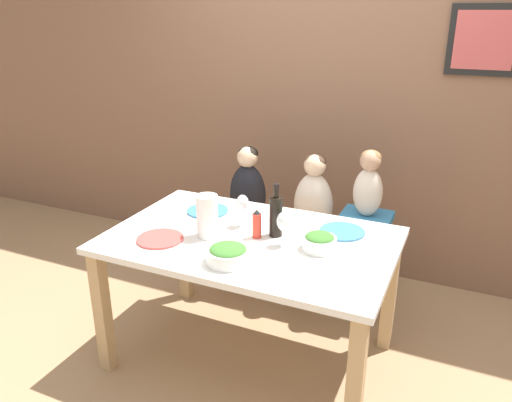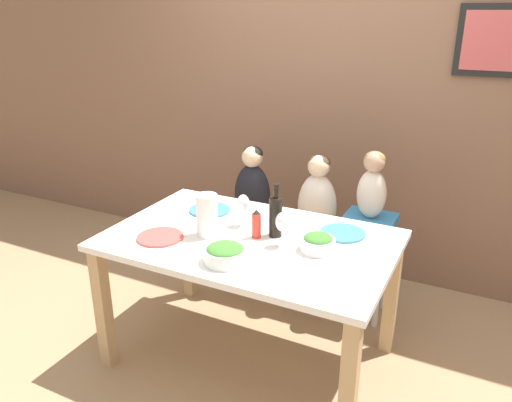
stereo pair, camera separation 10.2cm
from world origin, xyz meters
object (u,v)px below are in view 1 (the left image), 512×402
Objects in this scene: wine_bottle at (276,215)px; wine_glass_near at (284,222)px; dinner_plate_front_left at (160,239)px; person_child_center at (313,198)px; wine_glass_far at (243,204)px; salad_bowl_large at (228,254)px; paper_towel_roll at (207,216)px; chair_far_left at (248,236)px; salad_bowl_small at (319,241)px; chair_far_center at (311,248)px; person_baby_right at (369,182)px; dinner_plate_back_right at (342,232)px; dinner_plate_back_left at (208,211)px; person_child_left at (248,188)px; chair_right_highchair at (364,239)px.

wine_bottle reaches higher than wine_glass_near.
dinner_plate_front_left is (-0.53, -0.30, -0.11)m from wine_bottle.
person_child_center is 2.31× the size of dinner_plate_front_left.
wine_glass_far reaches higher than salad_bowl_large.
dinner_plate_front_left is (-0.44, 0.07, -0.04)m from salad_bowl_large.
paper_towel_roll reaches higher than dinner_plate_front_left.
wine_glass_far is (0.25, -0.61, 0.50)m from chair_far_left.
dinner_plate_front_left is (-0.06, -0.94, 0.37)m from chair_far_left.
person_child_center is at bearing 60.84° from dinner_plate_front_left.
salad_bowl_small is (0.58, 0.09, -0.07)m from paper_towel_roll.
chair_far_center is at bearing 60.82° from dinner_plate_front_left.
chair_far_left is 0.96m from person_baby_right.
paper_towel_roll is 0.94× the size of dinner_plate_back_right.
wine_glass_near reaches higher than dinner_plate_back_left.
wine_glass_near is (0.08, -0.74, 0.14)m from person_child_center.
paper_towel_roll is (-0.32, -0.80, 0.13)m from person_child_center.
chair_far_center is 0.62m from person_baby_right.
wine_glass_near is 0.75× the size of dinner_plate_front_left.
wine_glass_near is 0.63m from dinner_plate_back_left.
chair_far_left is 1.14× the size of person_baby_right.
salad_bowl_small is 0.78m from dinner_plate_back_left.
person_child_center is 2.31× the size of dinner_plate_back_left.
wine_glass_near is (0.08, -0.74, 0.50)m from chair_far_center.
salad_bowl_small is (0.73, -0.71, 0.41)m from chair_far_left.
person_child_left is at bearing 100.19° from paper_towel_roll.
person_baby_right is at bearing 0.16° from chair_far_center.
chair_right_highchair is 1.10m from paper_towel_roll.
wine_glass_near is at bearing -53.70° from chair_far_left.
salad_bowl_large is (-0.09, -0.37, -0.07)m from wine_bottle.
dinner_plate_back_right is (0.40, 0.55, -0.04)m from salad_bowl_large.
chair_far_center is 1.64× the size of wine_bottle.
person_baby_right reaches higher than chair_right_highchair.
dinner_plate_back_right reaches higher than chair_far_left.
person_baby_right reaches higher than paper_towel_roll.
wine_glass_far is 0.75× the size of dinner_plate_front_left.
person_child_left is at bearing 180.00° from person_child_center.
wine_glass_near is 0.38m from dinner_plate_back_right.
chair_right_highchair is at bearing -0.00° from chair_far_left.
person_child_center is at bearing -179.94° from person_baby_right.
person_child_left is 1.94× the size of wine_bottle.
salad_bowl_small is at bearing -12.78° from wine_glass_far.
chair_right_highchair is 2.98× the size of paper_towel_roll.
salad_bowl_small is (-0.08, -0.72, -0.10)m from person_baby_right.
chair_right_highchair is 0.87m from wine_glass_near.
person_baby_right is 1.29m from dinner_plate_front_left.
person_baby_right is at bearing 70.60° from wine_glass_near.
salad_bowl_small is (0.47, -0.11, -0.08)m from wine_glass_far.
paper_towel_roll is (-0.32, -0.80, 0.48)m from chair_far_center.
chair_far_left is 0.82m from chair_right_highchair.
dinner_plate_back_right is (0.05, 0.25, -0.04)m from salad_bowl_small.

